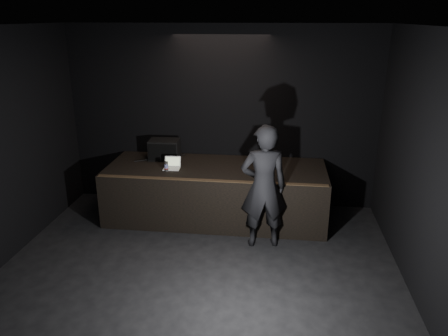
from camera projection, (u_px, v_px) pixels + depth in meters
name	position (u px, v px, depth m)	size (l,w,h in m)	color
ground	(187.00, 305.00, 5.76)	(7.00, 7.00, 0.00)	black
room_walls	(183.00, 160.00, 5.10)	(6.10, 7.10, 3.52)	black
stage_riser	(216.00, 192.00, 8.16)	(4.00, 1.50, 1.00)	black
riser_lip	(210.00, 180.00, 7.33)	(3.92, 0.10, 0.01)	brown
stage_monitor	(164.00, 149.00, 8.38)	(0.59, 0.44, 0.38)	black
cable	(160.00, 158.00, 8.46)	(0.02, 0.02, 1.03)	black
laptop	(172.00, 165.00, 7.92)	(0.30, 0.27, 0.20)	silver
beer_can	(166.00, 166.00, 7.76)	(0.07, 0.07, 0.17)	silver
plastic_cup	(269.00, 170.00, 7.72)	(0.07, 0.07, 0.09)	white
wii_remote	(266.00, 180.00, 7.30)	(0.04, 0.16, 0.03)	white
person	(264.00, 187.00, 6.99)	(0.75, 0.49, 2.06)	black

